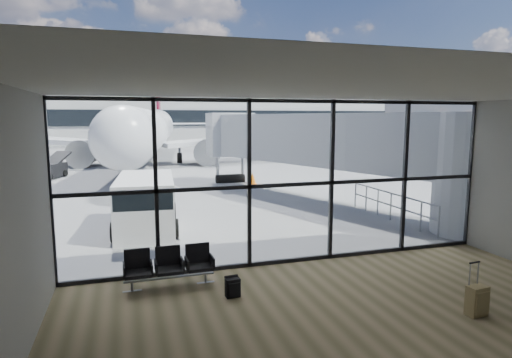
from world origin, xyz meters
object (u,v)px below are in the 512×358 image
backpack (233,287)px  service_van (146,203)px  seating_row (169,265)px  suitcase (477,301)px  belt_loader (49,170)px  airliner (148,131)px

backpack → service_van: bearing=99.5°
backpack → service_van: 6.78m
seating_row → suitcase: (5.81, -3.47, -0.18)m
seating_row → belt_loader: (-5.84, 21.16, 0.04)m
suitcase → seating_row: bearing=143.8°
suitcase → service_van: (-6.07, 8.91, 0.65)m
service_van → belt_loader: size_ratio=1.19×
seating_row → service_van: 5.46m
backpack → seating_row: bearing=135.3°
suitcase → airliner: (-4.63, 33.33, 2.51)m
backpack → suitcase: 5.09m
seating_row → backpack: (1.30, -1.12, -0.29)m
backpack → belt_loader: size_ratio=0.13×
backpack → airliner: airliner is taller
seating_row → suitcase: 6.77m
backpack → belt_loader: bearing=103.9°
backpack → suitcase: (4.51, -2.35, 0.10)m
airliner → belt_loader: (-7.02, -8.69, -2.28)m
belt_loader → service_van: bearing=-48.9°
airliner → belt_loader: airliner is taller
seating_row → service_van: size_ratio=0.47×
service_van → suitcase: bearing=-51.2°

